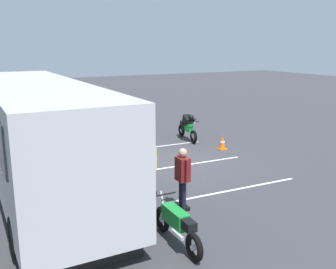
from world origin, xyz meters
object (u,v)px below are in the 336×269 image
Objects in this scene: spectator_right at (122,144)px; parked_motorcycle_silver at (177,225)px; spectator_far_left at (183,174)px; traffic_cone at (222,142)px; tour_bus at (39,138)px; spectator_far_right at (109,138)px; stunt_motorcycle at (188,127)px; spectator_centre at (130,151)px; spectator_left at (150,162)px.

parked_motorcycle_silver is at bearing 171.50° from spectator_right.
spectator_far_left is 2.69× the size of traffic_cone.
tour_bus is at bearing 44.48° from spectator_far_left.
spectator_far_right is 4.81m from stunt_motorcycle.
traffic_cone is at bearing -45.15° from spectator_far_left.
spectator_far_right is at bearing 3.50° from spectator_right.
parked_motorcycle_silver is at bearing 137.40° from traffic_cone.
spectator_right reaches higher than spectator_far_right.
parked_motorcycle_silver is 9.65m from stunt_motorcycle.
spectator_centre is 2.20m from spectator_far_right.
parked_motorcycle_silver is 3.26× the size of traffic_cone.
spectator_far_left is 4.81m from spectator_far_right.
spectator_centre reaches higher than spectator_far_right.
stunt_motorcycle is (3.56, -7.13, -1.03)m from tour_bus.
spectator_left is 1.23m from spectator_centre.
parked_motorcycle_silver is (-4.14, 0.63, -0.56)m from spectator_centre.
tour_bus is 4.97× the size of stunt_motorcycle.
spectator_far_left is 1.41m from spectator_left.
spectator_far_right is at bearing 112.41° from stunt_motorcycle.
spectator_left is 5.84m from traffic_cone.
spectator_centre reaches higher than spectator_right.
spectator_right is 0.83× the size of parked_motorcycle_silver.
spectator_left is (-1.69, -2.72, -0.65)m from tour_bus.
spectator_left reaches higher than parked_motorcycle_silver.
spectator_far_left reaches higher than spectator_far_right.
tour_bus is at bearing 116.54° from stunt_motorcycle.
parked_motorcycle_silver is 8.26m from traffic_cone.
spectator_far_right is (1.15, 0.07, -0.03)m from spectator_right.
spectator_far_left is at bearing -33.65° from parked_motorcycle_silver.
spectator_left is (1.38, 0.30, -0.01)m from spectator_far_left.
spectator_right reaches higher than spectator_far_left.
spectator_centre is 0.85× the size of stunt_motorcycle.
spectator_right is (3.66, 0.25, 0.01)m from spectator_far_left.
spectator_left is 2.65× the size of traffic_cone.
spectator_far_left reaches higher than stunt_motorcycle.
spectator_centre is at bearing 8.45° from spectator_far_left.
spectator_right reaches higher than stunt_motorcycle.
tour_bus is 6.00× the size of spectator_far_left.
spectator_centre is 2.78× the size of traffic_cone.
spectator_centre is at bearing 131.77° from stunt_motorcycle.
traffic_cone is (1.47, -7.58, -1.34)m from tour_bus.
spectator_centre is 5.37m from traffic_cone.
stunt_motorcycle is (6.63, -4.12, -0.39)m from spectator_far_left.
spectator_right is at bearing -8.50° from parked_motorcycle_silver.
spectator_left is 6.87m from stunt_motorcycle.
spectator_left is at bearing 139.96° from stunt_motorcycle.
spectator_right is at bearing 3.85° from spectator_far_left.
tour_bus is 6.09× the size of spectator_left.
spectator_left is 0.96× the size of spectator_centre.
stunt_motorcycle reaches higher than parked_motorcycle_silver.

